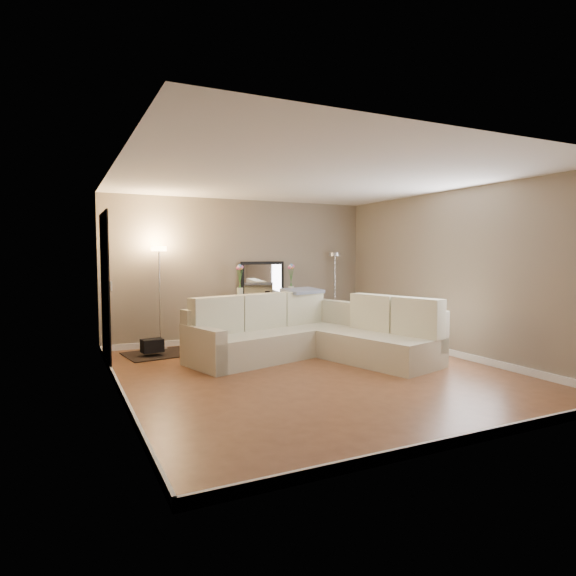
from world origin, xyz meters
name	(u,v)px	position (x,y,z in m)	size (l,w,h in m)	color
floor	(314,373)	(0.00, 0.00, -0.01)	(5.00, 5.50, 0.01)	brown
ceiling	(314,178)	(0.00, 0.00, 2.60)	(5.00, 5.50, 0.01)	white
wall_back	(242,271)	(0.00, 2.76, 1.30)	(5.00, 0.02, 2.60)	gray
wall_front	(476,291)	(0.00, -2.76, 1.30)	(5.00, 0.02, 2.60)	gray
wall_left	(116,281)	(-2.51, 0.00, 1.30)	(0.02, 5.50, 2.60)	gray
wall_right	(455,274)	(2.51, 0.00, 1.30)	(0.02, 5.50, 2.60)	gray
baseboard_back	(243,338)	(0.00, 2.73, 0.05)	(5.00, 0.03, 0.10)	white
baseboard_front	(470,438)	(0.00, -2.73, 0.05)	(5.00, 0.03, 0.10)	white
baseboard_left	(121,392)	(-2.48, 0.00, 0.05)	(0.03, 5.50, 0.10)	white
baseboard_right	(452,353)	(2.48, 0.00, 0.05)	(0.03, 5.50, 0.10)	white
doorway	(105,289)	(-2.48, 1.70, 1.10)	(0.02, 1.20, 2.20)	black
switch_plate	(111,286)	(-2.48, 0.85, 1.20)	(0.02, 0.08, 0.12)	white
sectional_sofa	(310,335)	(0.40, 0.86, 0.36)	(3.38, 2.82, 0.98)	beige
throw_blanket	(303,291)	(0.69, 1.65, 0.98)	(0.70, 0.40, 0.05)	gray
console_table	(262,318)	(0.31, 2.53, 0.43)	(1.24, 0.37, 0.76)	black
leaning_mirror	(263,280)	(0.38, 2.69, 1.13)	(0.87, 0.07, 0.68)	black
table_decor	(267,297)	(0.39, 2.50, 0.81)	(0.52, 0.12, 0.12)	orange
flower_vase_left	(240,285)	(-0.13, 2.52, 1.05)	(0.14, 0.12, 0.65)	silver
flower_vase_right	(291,283)	(0.91, 2.55, 1.05)	(0.14, 0.12, 0.65)	silver
floor_lamp_lit	(159,277)	(-1.56, 2.47, 1.22)	(0.28, 0.28, 1.73)	silver
floor_lamp_unlit	(335,277)	(1.88, 2.54, 1.16)	(0.30, 0.30, 1.64)	silver
charcoal_rug	(162,353)	(-1.61, 2.13, 0.01)	(1.13, 0.85, 0.02)	black
black_bag	(152,345)	(-1.78, 2.02, 0.17)	(0.32, 0.23, 0.21)	black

